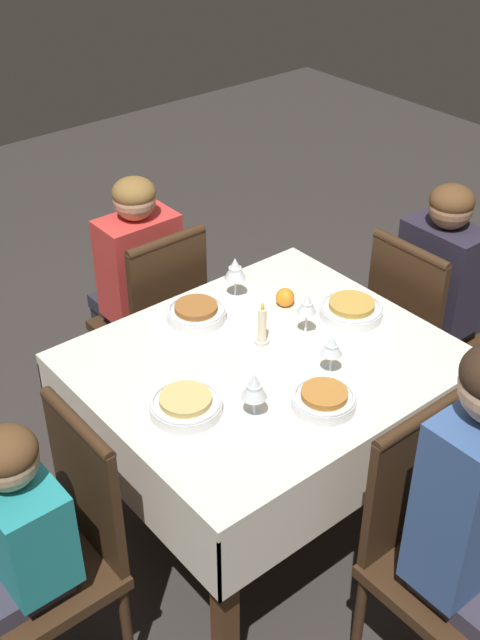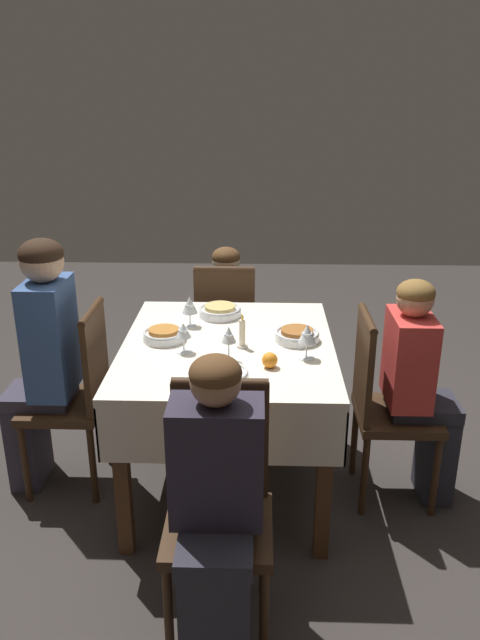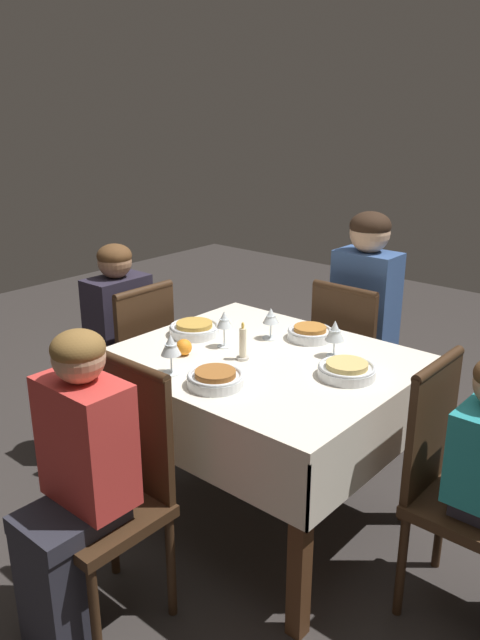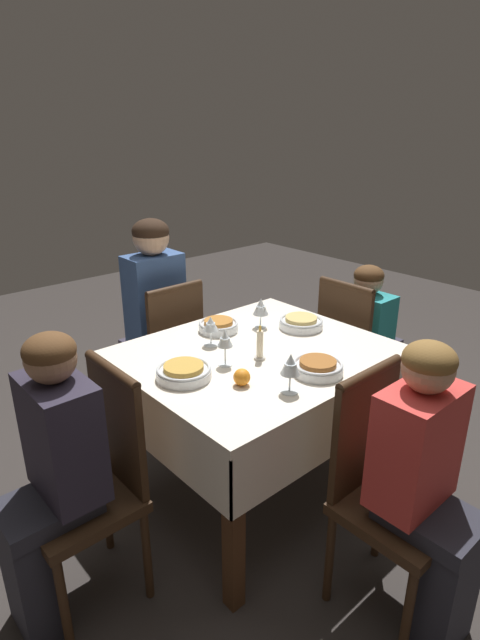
# 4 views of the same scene
# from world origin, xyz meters

# --- Properties ---
(ground_plane) EXTENTS (8.00, 8.00, 0.00)m
(ground_plane) POSITION_xyz_m (0.00, 0.00, 0.00)
(ground_plane) COLOR #332D2B
(dining_table) EXTENTS (1.11, 0.95, 0.75)m
(dining_table) POSITION_xyz_m (0.00, 0.00, 0.64)
(dining_table) COLOR silver
(dining_table) RESTS_ON ground_plane
(chair_north) EXTENTS (0.37, 0.37, 0.91)m
(chair_north) POSITION_xyz_m (-0.01, 0.71, 0.50)
(chair_north) COLOR #382314
(chair_north) RESTS_ON ground_plane
(chair_west) EXTENTS (0.37, 0.37, 0.91)m
(chair_west) POSITION_xyz_m (-0.79, -0.01, 0.50)
(chair_west) COLOR #382314
(chair_west) RESTS_ON ground_plane
(chair_east) EXTENTS (0.37, 0.37, 0.91)m
(chair_east) POSITION_xyz_m (0.79, 0.05, 0.50)
(chair_east) COLOR #382314
(chair_east) RESTS_ON ground_plane
(chair_south) EXTENTS (0.37, 0.37, 0.91)m
(chair_south) POSITION_xyz_m (-0.05, -0.71, 0.50)
(chair_south) COLOR #382314
(chair_south) RESTS_ON ground_plane
(person_adult_denim) EXTENTS (0.30, 0.34, 1.22)m
(person_adult_denim) POSITION_xyz_m (-0.01, 0.85, 0.69)
(person_adult_denim) COLOR #383342
(person_adult_denim) RESTS_ON ground_plane
(person_child_dark) EXTENTS (0.33, 0.30, 1.08)m
(person_child_dark) POSITION_xyz_m (-0.94, -0.01, 0.59)
(person_child_dark) COLOR #282833
(person_child_dark) RESTS_ON ground_plane
(person_child_teal) EXTENTS (0.33, 0.30, 0.97)m
(person_child_teal) POSITION_xyz_m (0.95, 0.05, 0.53)
(person_child_teal) COLOR #383342
(person_child_teal) RESTS_ON ground_plane
(person_child_red) EXTENTS (0.30, 0.33, 1.07)m
(person_child_red) POSITION_xyz_m (-0.05, -0.86, 0.58)
(person_child_red) COLOR #282833
(person_child_red) RESTS_ON ground_plane
(bowl_north) EXTENTS (0.19, 0.19, 0.06)m
(bowl_north) POSITION_xyz_m (0.02, 0.29, 0.78)
(bowl_north) COLOR silver
(bowl_north) RESTS_ON dining_table
(wine_glass_north) EXTENTS (0.07, 0.07, 0.14)m
(wine_glass_north) POSITION_xyz_m (-0.11, 0.19, 0.84)
(wine_glass_north) COLOR white
(wine_glass_north) RESTS_ON dining_table
(bowl_west) EXTENTS (0.22, 0.22, 0.06)m
(bowl_west) POSITION_xyz_m (-0.38, 0.01, 0.78)
(bowl_west) COLOR silver
(bowl_west) RESTS_ON dining_table
(wine_glass_west) EXTENTS (0.06, 0.06, 0.15)m
(wine_glass_west) POSITION_xyz_m (-0.19, -0.01, 0.86)
(wine_glass_west) COLOR white
(wine_glass_west) RESTS_ON dining_table
(bowl_east) EXTENTS (0.21, 0.21, 0.06)m
(bowl_east) POSITION_xyz_m (0.35, 0.06, 0.78)
(bowl_east) COLOR silver
(bowl_east) RESTS_ON dining_table
(wine_glass_east) EXTENTS (0.07, 0.07, 0.15)m
(wine_glass_east) POSITION_xyz_m (0.21, 0.19, 0.85)
(wine_glass_east) COLOR white
(wine_glass_east) RESTS_ON dining_table
(bowl_south) EXTENTS (0.20, 0.20, 0.06)m
(bowl_south) POSITION_xyz_m (0.04, -0.31, 0.78)
(bowl_south) COLOR silver
(bowl_south) RESTS_ON dining_table
(wine_glass_south) EXTENTS (0.08, 0.08, 0.15)m
(wine_glass_south) POSITION_xyz_m (-0.16, -0.34, 0.86)
(wine_glass_south) COLOR white
(wine_glass_south) RESTS_ON dining_table
(candle_centerpiece) EXTENTS (0.05, 0.05, 0.15)m
(candle_centerpiece) POSITION_xyz_m (-0.05, -0.07, 0.81)
(candle_centerpiece) COLOR beige
(candle_centerpiece) RESTS_ON dining_table
(orange_fruit) EXTENTS (0.07, 0.07, 0.07)m
(orange_fruit) POSITION_xyz_m (-0.25, -0.18, 0.78)
(orange_fruit) COLOR orange
(orange_fruit) RESTS_ON dining_table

